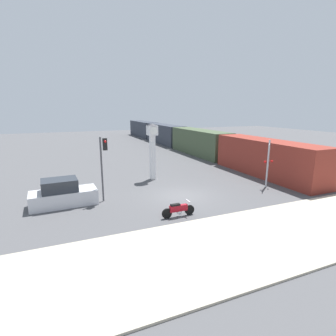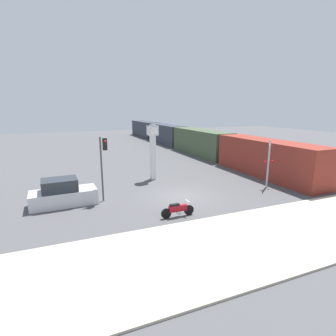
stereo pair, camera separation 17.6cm
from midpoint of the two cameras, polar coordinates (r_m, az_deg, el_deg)
ground_plane at (r=19.42m, az=3.18°, el=-6.09°), size 120.00×120.00×0.00m
sidewalk_strip at (r=13.70m, az=16.95°, el=-14.89°), size 36.00×6.00×0.10m
motorcycle at (r=15.72m, az=2.44°, el=-9.03°), size 2.09×0.45×0.92m
clock_tower at (r=23.26m, az=-3.13°, el=5.40°), size 1.00×1.00×5.03m
freight_train at (r=42.42m, az=2.99°, el=6.64°), size 2.80×50.68×3.40m
traffic_light at (r=18.16m, az=-13.66°, el=2.21°), size 0.50×0.35×4.46m
railroad_crossing_signal at (r=22.55m, az=21.26°, el=1.26°), size 0.90×0.82×3.86m
parked_car at (r=18.77m, az=-21.67°, el=-5.28°), size 4.28×2.00×1.80m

